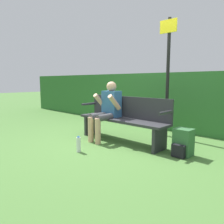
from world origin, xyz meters
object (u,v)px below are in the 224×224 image
Objects in this scene: backpack at (183,143)px; signpost at (168,71)px; water_bottle at (79,144)px; park_bench at (123,118)px; person_seated at (107,108)px.

signpost is (-0.85, 0.92, 1.19)m from backpack.
water_bottle is at bearing -141.97° from backpack.
backpack is at bearing -47.52° from signpost.
park_bench is 1.10m from water_bottle.
park_bench reaches higher than water_bottle.
person_seated reaches higher than backpack.
park_bench is 1.28m from backpack.
person_seated is 1.49m from signpost.
backpack is 0.18× the size of signpost.
water_bottle is at bearing -94.57° from park_bench.
park_bench is 4.57× the size of backpack.
signpost is at bearing 76.02° from water_bottle.
signpost is (0.41, 0.93, 0.93)m from park_bench.
backpack is 1.70m from water_bottle.
water_bottle is at bearing -76.21° from person_seated.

